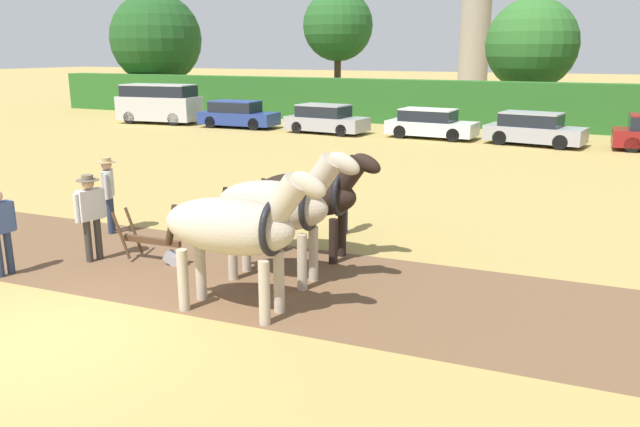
# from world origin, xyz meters

# --- Properties ---
(ground_plane) EXTENTS (240.00, 240.00, 0.00)m
(ground_plane) POSITION_xyz_m (0.00, 0.00, 0.00)
(ground_plane) COLOR #A88E4C
(plowed_furrow_strip) EXTENTS (25.00, 5.22, 0.01)m
(plowed_furrow_strip) POSITION_xyz_m (-1.87, 3.33, 0.00)
(plowed_furrow_strip) COLOR brown
(plowed_furrow_strip) RESTS_ON ground
(hedgerow) EXTENTS (58.29, 1.36, 2.53)m
(hedgerow) POSITION_xyz_m (0.00, 29.23, 1.26)
(hedgerow) COLOR #286023
(hedgerow) RESTS_ON ground
(tree_far_left) EXTENTS (6.64, 6.64, 8.28)m
(tree_far_left) POSITION_xyz_m (-23.73, 32.07, 4.96)
(tree_far_left) COLOR #4C3823
(tree_far_left) RESTS_ON ground
(tree_left) EXTENTS (4.48, 4.48, 7.94)m
(tree_left) POSITION_xyz_m (-9.21, 32.20, 5.66)
(tree_left) COLOR #4C3823
(tree_left) RESTS_ON ground
(tree_center_left) EXTENTS (5.30, 5.30, 7.15)m
(tree_center_left) POSITION_xyz_m (2.66, 33.20, 4.48)
(tree_center_left) COLOR brown
(tree_center_left) RESTS_ON ground
(draft_horse_lead_left) EXTENTS (2.96, 1.07, 2.51)m
(draft_horse_lead_left) POSITION_xyz_m (2.04, 1.98, 1.45)
(draft_horse_lead_left) COLOR #B2A38E
(draft_horse_lead_left) RESTS_ON ground
(draft_horse_lead_right) EXTENTS (2.91, 1.06, 2.57)m
(draft_horse_lead_right) POSITION_xyz_m (1.97, 3.53, 1.44)
(draft_horse_lead_right) COLOR #B2A38E
(draft_horse_lead_right) RESTS_ON ground
(draft_horse_trail_left) EXTENTS (2.83, 1.03, 2.31)m
(draft_horse_trail_left) POSITION_xyz_m (1.88, 5.07, 1.31)
(draft_horse_trail_left) COLOR black
(draft_horse_trail_left) RESTS_ON ground
(plow) EXTENTS (1.58, 0.48, 1.13)m
(plow) POSITION_xyz_m (-0.73, 3.39, 0.32)
(plow) COLOR #4C331E
(plow) RESTS_ON ground
(farmer_at_plow) EXTENTS (0.45, 0.67, 1.78)m
(farmer_at_plow) POSITION_xyz_m (-2.01, 2.97, 1.05)
(farmer_at_plow) COLOR #38332D
(farmer_at_plow) RESTS_ON ground
(farmer_beside_team) EXTENTS (0.23, 0.66, 1.65)m
(farmer_beside_team) POSITION_xyz_m (1.86, 6.86, 0.96)
(farmer_beside_team) COLOR #28334C
(farmer_beside_team) RESTS_ON ground
(farmer_onlooker_left) EXTENTS (0.23, 0.67, 1.66)m
(farmer_onlooker_left) POSITION_xyz_m (-2.91, 1.59, 0.96)
(farmer_onlooker_left) COLOR #28334C
(farmer_onlooker_left) RESTS_ON ground
(farmer_onlooker_right) EXTENTS (0.46, 0.58, 1.78)m
(farmer_onlooker_right) POSITION_xyz_m (-3.14, 4.67, 1.06)
(farmer_onlooker_right) COLOR #28334C
(farmer_onlooker_right) RESTS_ON ground
(parked_van) EXTENTS (4.92, 2.56, 2.25)m
(parked_van) POSITION_xyz_m (-16.79, 23.44, 1.15)
(parked_van) COLOR #BCBCC1
(parked_van) RESTS_ON ground
(parked_car_left) EXTENTS (4.42, 1.90, 1.47)m
(parked_car_left) POSITION_xyz_m (-11.48, 23.51, 0.71)
(parked_car_left) COLOR navy
(parked_car_left) RESTS_ON ground
(parked_car_center_left) EXTENTS (4.29, 2.18, 1.47)m
(parked_car_center_left) POSITION_xyz_m (-6.06, 23.39, 0.70)
(parked_car_center_left) COLOR #9E9EA8
(parked_car_center_left) RESTS_ON ground
(parked_car_center) EXTENTS (4.37, 2.04, 1.42)m
(parked_car_center) POSITION_xyz_m (-0.65, 23.79, 0.69)
(parked_car_center) COLOR silver
(parked_car_center) RESTS_ON ground
(parked_car_center_right) EXTENTS (4.49, 2.44, 1.46)m
(parked_car_center_right) POSITION_xyz_m (4.18, 23.48, 0.71)
(parked_car_center_right) COLOR #9E9EA8
(parked_car_center_right) RESTS_ON ground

